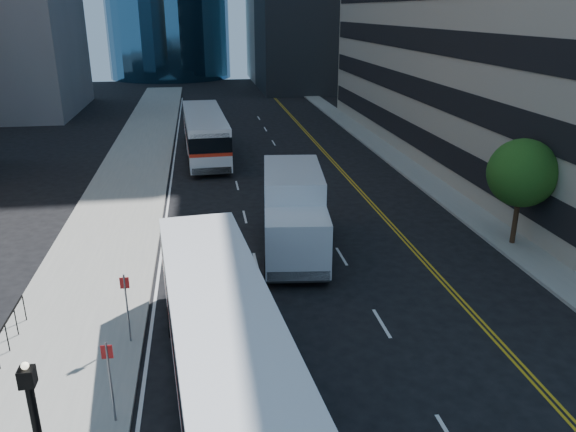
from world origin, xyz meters
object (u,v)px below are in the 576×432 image
object	(u,v)px
bus_front	(221,337)
box_truck	(294,212)
street_tree	(522,173)
bus_rear	(205,133)

from	to	relation	value
bus_front	box_truck	distance (m)	10.59
box_truck	bus_front	bearing A→B (deg)	-104.39
street_tree	bus_front	xyz separation A→B (m)	(-14.40, -8.90, -1.83)
street_tree	box_truck	size ratio (longest dim) A/B	0.63
bus_rear	box_truck	world-z (taller)	box_truck
bus_rear	box_truck	bearing A→B (deg)	-81.44
bus_front	box_truck	xyz separation A→B (m)	(3.80, 9.89, 0.16)
bus_rear	bus_front	bearing A→B (deg)	-92.62
bus_front	box_truck	world-z (taller)	box_truck
street_tree	bus_rear	xyz separation A→B (m)	(-14.36, 20.13, -1.79)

